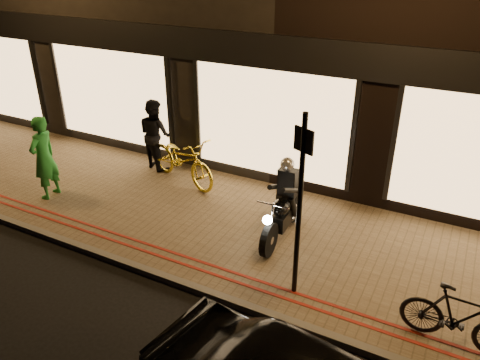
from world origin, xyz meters
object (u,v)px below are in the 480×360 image
(motorcycle, at_px, (283,208))
(sign_post, at_px, (300,200))
(bicycle_gold, at_px, (182,159))
(person_green, at_px, (44,158))

(motorcycle, height_order, sign_post, sign_post)
(sign_post, bearing_deg, bicycle_gold, 147.05)
(motorcycle, height_order, person_green, person_green)
(bicycle_gold, bearing_deg, sign_post, -104.81)
(bicycle_gold, bearing_deg, person_green, 149.61)
(bicycle_gold, bearing_deg, motorcycle, -91.41)
(bicycle_gold, relative_size, person_green, 1.17)
(motorcycle, bearing_deg, person_green, -172.48)
(motorcycle, relative_size, sign_post, 0.65)
(motorcycle, relative_size, person_green, 1.05)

